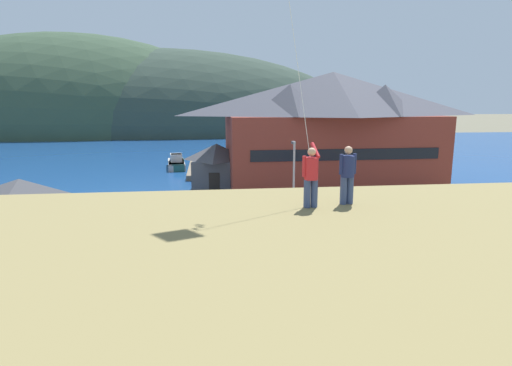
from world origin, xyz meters
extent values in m
plane|color=#66604C|center=(0.00, 0.00, 0.00)|extent=(600.00, 600.00, 0.00)
cube|color=slate|center=(0.00, 5.00, 0.05)|extent=(40.00, 20.00, 0.10)
cube|color=navy|center=(0.00, 60.00, 0.01)|extent=(360.00, 84.00, 0.03)
ellipsoid|color=#334733|center=(-45.11, 119.14, 0.00)|extent=(115.67, 69.33, 60.66)
ellipsoid|color=#2D3D33|center=(-17.28, 119.93, 0.00)|extent=(136.38, 67.70, 52.45)
cube|color=brown|center=(10.83, 22.63, 3.98)|extent=(22.32, 10.36, 7.96)
cube|color=black|center=(10.91, 17.59, 4.38)|extent=(18.84, 0.38, 1.10)
pyramid|color=#4C4C56|center=(10.83, 22.63, 10.21)|extent=(23.67, 11.38, 4.50)
pyramid|color=#4C4C56|center=(5.87, 20.80, 9.56)|extent=(5.59, 5.59, 3.15)
pyramid|color=#4C4C56|center=(15.85, 20.96, 9.56)|extent=(5.59, 5.59, 3.15)
cube|color=beige|center=(-13.54, 4.57, 1.54)|extent=(7.50, 5.26, 3.08)
pyramid|color=#47474C|center=(-13.54, 4.57, 4.00)|extent=(8.10, 5.78, 1.83)
cube|color=black|center=(-13.53, 1.93, 1.08)|extent=(1.10, 0.06, 2.16)
cube|color=#474C56|center=(-1.51, 23.03, 1.68)|extent=(5.31, 5.44, 3.36)
pyramid|color=#47474C|center=(-1.51, 23.03, 4.21)|extent=(5.74, 5.97, 1.70)
cube|color=black|center=(-1.85, 20.60, 1.18)|extent=(1.10, 0.21, 2.35)
cube|color=#70604C|center=(-3.45, 35.95, 0.35)|extent=(3.20, 14.64, 0.70)
cube|color=#A8A399|center=(-6.95, 39.19, 0.45)|extent=(3.00, 7.41, 0.90)
cube|color=#B7B2A8|center=(-6.95, 39.19, 0.98)|extent=(2.91, 7.18, 0.16)
cube|color=silver|center=(-6.90, 38.66, 1.61)|extent=(1.82, 2.31, 1.10)
cube|color=#23564C|center=(0.01, 36.06, 0.45)|extent=(2.46, 7.09, 0.90)
cube|color=#33665B|center=(0.01, 36.06, 0.98)|extent=(2.38, 6.88, 0.16)
cube|color=silver|center=(0.00, 35.54, 1.61)|extent=(1.64, 2.15, 1.10)
cube|color=#23564C|center=(-6.86, 38.93, 0.45)|extent=(2.53, 6.82, 0.90)
cube|color=#33665B|center=(-6.86, 38.93, 0.98)|extent=(2.45, 6.62, 0.16)
cube|color=silver|center=(-6.83, 38.43, 1.61)|extent=(1.62, 2.10, 1.10)
cube|color=navy|center=(-1.93, 1.21, 0.82)|extent=(4.33, 2.14, 0.80)
cube|color=navy|center=(-2.08, 1.20, 1.57)|extent=(2.23, 1.77, 0.70)
cube|color=black|center=(-2.08, 1.20, 1.54)|extent=(2.27, 1.80, 0.32)
cylinder|color=black|center=(-0.49, 0.41, 0.42)|extent=(0.66, 0.27, 0.64)
cylinder|color=black|center=(-0.64, 2.24, 0.42)|extent=(0.66, 0.27, 0.64)
cylinder|color=black|center=(-3.21, 0.18, 0.42)|extent=(0.66, 0.27, 0.64)
cylinder|color=black|center=(-3.36, 2.01, 0.42)|extent=(0.66, 0.27, 0.64)
cube|color=red|center=(6.07, 6.81, 0.82)|extent=(4.28, 1.98, 0.80)
cube|color=#B11A15|center=(5.92, 6.82, 1.57)|extent=(2.17, 1.69, 0.70)
cube|color=black|center=(5.92, 6.82, 1.54)|extent=(2.21, 1.72, 0.32)
cylinder|color=black|center=(7.40, 5.83, 0.42)|extent=(0.65, 0.25, 0.64)
cylinder|color=black|center=(7.48, 7.67, 0.42)|extent=(0.65, 0.25, 0.64)
cylinder|color=black|center=(4.67, 5.95, 0.42)|extent=(0.65, 0.25, 0.64)
cylinder|color=black|center=(4.75, 7.79, 0.42)|extent=(0.65, 0.25, 0.64)
cube|color=#236633|center=(-1.24, 6.99, 0.82)|extent=(4.34, 2.15, 0.80)
cube|color=#1E562B|center=(-1.39, 7.00, 1.57)|extent=(2.23, 1.77, 0.70)
cube|color=black|center=(-1.39, 7.00, 1.54)|extent=(2.27, 1.81, 0.32)
cylinder|color=black|center=(0.05, 5.96, 0.42)|extent=(0.66, 0.27, 0.64)
cylinder|color=black|center=(0.20, 7.79, 0.42)|extent=(0.66, 0.27, 0.64)
cylinder|color=black|center=(-2.67, 6.19, 0.42)|extent=(0.66, 0.27, 0.64)
cylinder|color=black|center=(-2.52, 8.02, 0.42)|extent=(0.66, 0.27, 0.64)
cube|color=#B28923|center=(2.95, 1.21, 0.82)|extent=(4.33, 2.12, 0.80)
cube|color=olive|center=(2.80, 1.20, 1.57)|extent=(2.22, 1.76, 0.70)
cube|color=black|center=(2.80, 1.20, 1.54)|extent=(2.26, 1.79, 0.32)
cylinder|color=black|center=(4.38, 0.40, 0.42)|extent=(0.66, 0.27, 0.64)
cylinder|color=black|center=(4.24, 2.23, 0.42)|extent=(0.66, 0.27, 0.64)
cylinder|color=black|center=(1.66, 0.19, 0.42)|extent=(0.66, 0.27, 0.64)
cylinder|color=black|center=(1.51, 2.02, 0.42)|extent=(0.66, 0.27, 0.64)
cube|color=#9EA3A8|center=(14.03, 5.38, 0.82)|extent=(4.27, 1.96, 0.80)
cube|color=gray|center=(14.18, 5.39, 1.57)|extent=(2.16, 1.68, 0.70)
cube|color=black|center=(14.18, 5.39, 1.54)|extent=(2.20, 1.71, 0.32)
cylinder|color=black|center=(12.63, 6.25, 0.42)|extent=(0.65, 0.24, 0.64)
cylinder|color=black|center=(12.70, 4.41, 0.42)|extent=(0.65, 0.24, 0.64)
cylinder|color=black|center=(15.36, 6.35, 0.42)|extent=(0.65, 0.24, 0.64)
cylinder|color=black|center=(15.43, 4.52, 0.42)|extent=(0.65, 0.24, 0.64)
cube|color=red|center=(14.77, 0.01, 0.82)|extent=(4.20, 1.80, 0.80)
cylinder|color=black|center=(13.41, 0.93, 0.42)|extent=(0.64, 0.22, 0.64)
cylinder|color=black|center=(13.41, -0.90, 0.42)|extent=(0.64, 0.22, 0.64)
cube|color=#236633|center=(-7.38, -0.46, 0.82)|extent=(4.35, 2.18, 0.80)
cube|color=#1E562B|center=(-7.53, -0.48, 1.57)|extent=(2.24, 1.79, 0.70)
cube|color=black|center=(-7.53, -0.48, 1.54)|extent=(2.28, 1.82, 0.32)
cylinder|color=black|center=(-5.94, -1.25, 0.42)|extent=(0.66, 0.28, 0.64)
cylinder|color=black|center=(-6.11, 0.58, 0.42)|extent=(0.66, 0.28, 0.64)
cylinder|color=black|center=(-8.66, -1.50, 0.42)|extent=(0.66, 0.28, 0.64)
cylinder|color=black|center=(-8.83, 0.32, 0.42)|extent=(0.66, 0.28, 0.64)
cube|color=navy|center=(9.13, 1.49, 0.82)|extent=(4.29, 2.03, 0.80)
cube|color=navy|center=(8.98, 1.50, 1.57)|extent=(2.19, 1.72, 0.70)
cube|color=black|center=(8.98, 1.50, 1.54)|extent=(2.23, 1.75, 0.32)
cylinder|color=black|center=(10.44, 0.50, 0.42)|extent=(0.65, 0.26, 0.64)
cylinder|color=black|center=(10.54, 2.33, 0.42)|extent=(0.65, 0.26, 0.64)
cylinder|color=black|center=(7.71, 0.65, 0.42)|extent=(0.65, 0.26, 0.64)
cylinder|color=black|center=(7.82, 2.49, 0.42)|extent=(0.65, 0.26, 0.64)
cube|color=navy|center=(-8.91, 7.65, 0.82)|extent=(4.32, 2.09, 0.80)
cube|color=navy|center=(-8.76, 7.66, 1.57)|extent=(2.21, 1.74, 0.70)
cube|color=black|center=(-8.76, 7.66, 1.54)|extent=(2.25, 1.78, 0.32)
cylinder|color=black|center=(-10.34, 8.47, 0.42)|extent=(0.65, 0.26, 0.64)
cylinder|color=black|center=(-10.21, 6.64, 0.42)|extent=(0.65, 0.26, 0.64)
cylinder|color=black|center=(-7.62, 8.67, 0.42)|extent=(0.65, 0.26, 0.64)
cylinder|color=black|center=(-7.49, 6.83, 0.42)|extent=(0.65, 0.26, 0.64)
cylinder|color=#ADADB2|center=(4.19, 10.50, 3.22)|extent=(0.16, 0.16, 6.25)
cube|color=#4C4C51|center=(4.19, 10.85, 6.25)|extent=(0.24, 0.70, 0.20)
cylinder|color=#384770|center=(0.33, -9.39, 6.72)|extent=(0.20, 0.20, 0.82)
cylinder|color=#384770|center=(0.55, -9.36, 6.72)|extent=(0.20, 0.20, 0.82)
cylinder|color=red|center=(0.44, -9.37, 7.45)|extent=(0.40, 0.40, 0.64)
sphere|color=tan|center=(0.44, -9.37, 7.93)|extent=(0.24, 0.24, 0.24)
cylinder|color=red|center=(0.60, -9.17, 7.95)|extent=(0.18, 0.56, 0.43)
cylinder|color=red|center=(0.22, -9.40, 7.52)|extent=(0.11, 0.11, 0.60)
cylinder|color=#384770|center=(1.51, -9.12, 6.72)|extent=(0.20, 0.20, 0.82)
cylinder|color=#384770|center=(1.73, -9.08, 6.72)|extent=(0.20, 0.20, 0.82)
cylinder|color=navy|center=(1.62, -9.10, 7.45)|extent=(0.40, 0.40, 0.64)
sphere|color=tan|center=(1.62, -9.10, 7.93)|extent=(0.24, 0.24, 0.24)
cylinder|color=navy|center=(1.40, -9.14, 7.52)|extent=(0.11, 0.11, 0.60)
cylinder|color=navy|center=(1.83, -9.06, 7.52)|extent=(0.11, 0.11, 0.60)
cylinder|color=silver|center=(0.15, -7.58, 11.87)|extent=(1.10, 3.10, 11.13)
camera|label=1|loc=(-2.51, -20.83, 9.31)|focal=29.10mm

